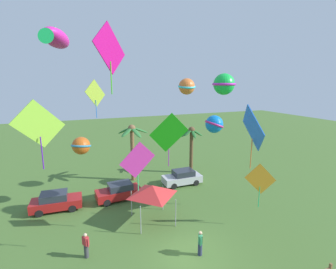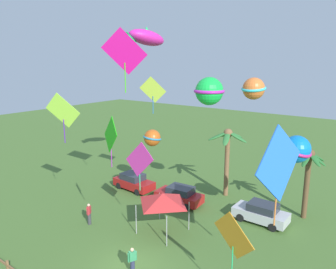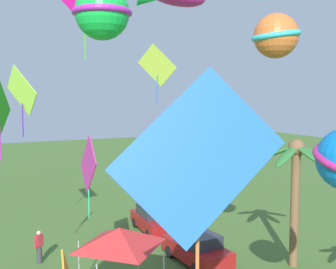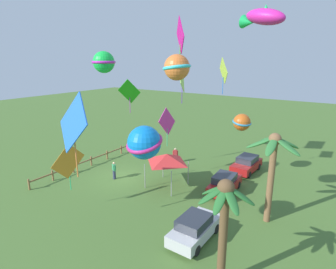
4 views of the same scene
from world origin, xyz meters
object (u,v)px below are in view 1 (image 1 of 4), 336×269
at_px(kite_diamond_10, 95,94).
at_px(palm_tree_1, 192,140).
at_px(parked_car_1, 119,191).
at_px(kite_ball_0, 187,86).
at_px(kite_diamond_7, 39,125).
at_px(kite_ball_1, 81,146).
at_px(kite_ball_9, 224,84).
at_px(kite_ball_6, 214,124).
at_px(parked_car_0, 182,177).
at_px(kite_diamond_5, 260,180).
at_px(kite_diamond_8, 169,133).
at_px(spectator_0, 86,245).
at_px(palm_tree_0, 132,140).
at_px(kite_diamond_2, 253,129).
at_px(kite_diamond_3, 110,50).
at_px(parked_car_2, 56,201).
at_px(kite_fish_4, 55,38).
at_px(festival_tent, 152,190).
at_px(kite_diamond_11, 138,161).
at_px(spectator_1, 200,243).

bearing_deg(kite_diamond_10, palm_tree_1, 24.54).
relative_size(parked_car_1, kite_diamond_10, 1.39).
distance_m(kite_ball_0, kite_diamond_7, 13.00).
bearing_deg(kite_ball_1, kite_ball_9, -35.64).
distance_m(kite_ball_0, kite_ball_6, 4.61).
bearing_deg(kite_ball_1, palm_tree_1, 16.47).
height_order(parked_car_0, kite_diamond_10, kite_diamond_10).
distance_m(palm_tree_1, kite_diamond_5, 11.49).
relative_size(kite_diamond_8, kite_diamond_10, 1.02).
height_order(spectator_0, kite_diamond_7, kite_diamond_7).
relative_size(palm_tree_0, palm_tree_1, 1.11).
bearing_deg(parked_car_0, palm_tree_1, 48.50).
xyz_separation_m(kite_diamond_2, kite_diamond_3, (-10.63, 0.58, 5.44)).
relative_size(kite_ball_0, kite_diamond_5, 0.52).
distance_m(parked_car_2, kite_diamond_5, 16.02).
xyz_separation_m(kite_ball_1, kite_fish_4, (-1.24, 0.64, 8.27)).
relative_size(kite_ball_1, kite_diamond_7, 0.61).
xyz_separation_m(festival_tent, kite_ball_1, (-4.55, 4.51, 2.75)).
distance_m(spectator_0, kite_diamond_3, 11.71).
bearing_deg(kite_ball_0, kite_diamond_8, -121.87).
distance_m(parked_car_1, spectator_0, 7.52).
height_order(palm_tree_1, kite_ball_0, kite_ball_0).
bearing_deg(kite_diamond_11, kite_diamond_2, -1.42).
xyz_separation_m(palm_tree_1, festival_tent, (-7.32, -8.02, -1.41)).
relative_size(kite_ball_0, kite_diamond_2, 0.34).
relative_size(parked_car_0, kite_ball_0, 2.25).
distance_m(spectator_0, festival_tent, 5.71).
distance_m(kite_diamond_3, kite_diamond_8, 6.30).
bearing_deg(parked_car_2, kite_diamond_10, -21.21).
xyz_separation_m(spectator_1, kite_fish_4, (-7.23, 9.82, 12.67)).
bearing_deg(kite_diamond_10, kite_ball_0, 4.20).
bearing_deg(kite_ball_9, parked_car_2, 150.18).
bearing_deg(kite_ball_0, spectator_1, -110.07).
xyz_separation_m(parked_car_2, kite_ball_9, (11.26, -6.45, 9.38)).
bearing_deg(palm_tree_0, spectator_0, -117.49).
bearing_deg(kite_diamond_5, parked_car_0, 101.85).
distance_m(kite_fish_4, kite_diamond_11, 11.19).
xyz_separation_m(kite_diamond_8, kite_diamond_11, (-0.88, 3.33, -2.43)).
bearing_deg(kite_diamond_3, kite_diamond_5, -17.28).
bearing_deg(spectator_0, kite_fish_4, 96.43).
relative_size(palm_tree_1, kite_fish_4, 1.31).
bearing_deg(kite_diamond_2, festival_tent, 172.27).
bearing_deg(kite_fish_4, kite_diamond_11, -53.09).
distance_m(kite_diamond_10, kite_diamond_11, 6.17).
relative_size(kite_diamond_3, kite_fish_4, 1.02).
xyz_separation_m(palm_tree_1, kite_ball_0, (-2.81, -4.29, 6.00)).
relative_size(kite_ball_0, kite_diamond_8, 0.59).
relative_size(parked_car_2, kite_diamond_5, 1.20).
relative_size(kite_ball_0, kite_diamond_11, 0.51).
relative_size(kite_diamond_2, kite_diamond_5, 1.54).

